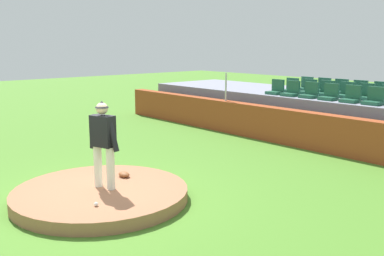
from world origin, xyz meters
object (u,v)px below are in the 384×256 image
Objects in this scene: stadium_chair_1 at (291,91)px; stadium_chair_4 at (351,97)px; stadium_chair_5 at (374,99)px; stadium_chair_16 at (340,89)px; stadium_chair_8 at (309,89)px; stadium_chair_0 at (276,90)px; baseball at (96,204)px; stadium_chair_17 at (359,91)px; stadium_chair_3 at (330,95)px; stadium_chair_14 at (305,86)px; stadium_chair_18 at (380,92)px; stadium_chair_15 at (323,88)px; stadium_chair_9 at (326,91)px; stadium_chair_7 at (291,88)px; stadium_chair_11 at (365,95)px; fielding_glove at (124,174)px; stadium_chair_2 at (310,93)px; stadium_chair_10 at (346,93)px; pitcher at (103,138)px.

stadium_chair_1 is 2.12m from stadium_chair_4.
stadium_chair_16 is (-2.13, 1.80, 0.00)m from stadium_chair_5.
stadium_chair_4 and stadium_chair_8 have the same top height.
stadium_chair_0 and stadium_chair_5 have the same top height.
stadium_chair_16 reaches higher than baseball.
stadium_chair_8 is at bearing 33.78° from stadium_chair_17.
stadium_chair_3 is 1.00× the size of stadium_chair_8.
stadium_chair_14 and stadium_chair_18 have the same top height.
stadium_chair_5 is 1.00× the size of stadium_chair_15.
stadium_chair_9 is 1.13m from stadium_chair_17.
stadium_chair_7 is at bearing 0.18° from stadium_chair_8.
stadium_chair_4 is at bearing 93.23° from stadium_chair_11.
stadium_chair_18 is at bearing 179.90° from stadium_chair_17.
stadium_chair_5 is (0.67, 0.03, 0.00)m from stadium_chair_4.
stadium_chair_5 is at bearing 147.17° from stadium_chair_15.
stadium_chair_9 is 1.00× the size of stadium_chair_15.
stadium_chair_9 and stadium_chair_16 have the same top height.
stadium_chair_1 and stadium_chair_11 have the same top height.
stadium_chair_11 is at bearing -86.77° from stadium_chair_4.
stadium_chair_5 is 1.92m from stadium_chair_18.
fielding_glove is 9.25m from stadium_chair_14.
stadium_chair_11 is at bearing -50.74° from stadium_chair_5.
stadium_chair_8 is 1.00× the size of stadium_chair_17.
stadium_chair_8 and stadium_chair_18 have the same top height.
stadium_chair_17 reaches higher than fielding_glove.
stadium_chair_9 is at bearing 127.17° from stadium_chair_15.
stadium_chair_0 is 2.71m from stadium_chair_17.
stadium_chair_2 is at bearing -84.41° from fielding_glove.
baseball is 0.15× the size of stadium_chair_18.
stadium_chair_11 is (1.40, 0.88, 0.00)m from stadium_chair_2.
stadium_chair_9 is (-0.70, 0.90, 0.00)m from stadium_chair_3.
baseball is at bearing 90.52° from stadium_chair_18.
stadium_chair_14 and stadium_chair_16 have the same top height.
stadium_chair_10 is at bearing -90.03° from fielding_glove.
pitcher reaches higher than stadium_chair_10.
stadium_chair_3 and stadium_chair_15 have the same top height.
stadium_chair_5 is at bearing 165.81° from stadium_chair_7.
stadium_chair_4 and stadium_chair_18 have the same top height.
stadium_chair_18 is at bearing -90.98° from stadium_chair_11.
stadium_chair_0 and stadium_chair_9 have the same top height.
stadium_chair_4 and stadium_chair_15 have the same top height.
stadium_chair_16 is at bearing 78.57° from pitcher.
stadium_chair_15 is 1.39m from stadium_chair_17.
stadium_chair_15 is at bearing -80.63° from fielding_glove.
stadium_chair_5 is 1.00× the size of stadium_chair_9.
pitcher is 7.87m from stadium_chair_3.
stadium_chair_0 and stadium_chair_11 have the same top height.
stadium_chair_8 and stadium_chair_14 have the same top height.
stadium_chair_16 is (1.40, 0.00, 0.00)m from stadium_chair_14.
stadium_chair_9 and stadium_chair_15 have the same top height.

